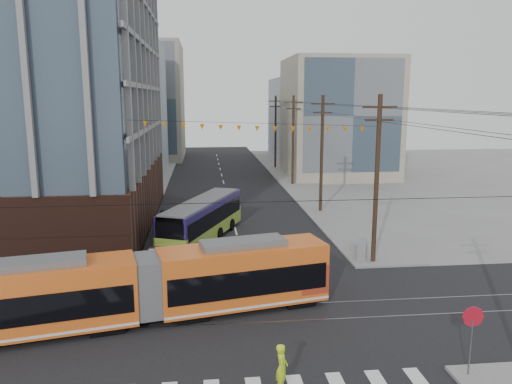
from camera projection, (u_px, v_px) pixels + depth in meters
ground at (267, 353)px, 21.37m from camera, size 160.00×160.00×0.00m
bg_bldg_nw_near at (97, 110)px, 68.70m from camera, size 18.00×16.00×18.00m
bg_bldg_ne_near at (338, 118)px, 68.42m from camera, size 14.00×14.00×16.00m
bg_bldg_nw_far at (137, 102)px, 88.36m from camera, size 16.00×18.00×20.00m
bg_bldg_ne_far at (319, 119)px, 88.35m from camera, size 16.00×16.00×14.00m
utility_pole_far at (275, 132)px, 75.92m from camera, size 0.30×0.30×11.00m
streetcar at (148, 287)px, 24.20m from camera, size 18.42×6.44×3.53m
city_bus at (203, 220)px, 38.15m from camera, size 6.58×11.29×3.18m
parked_car_silver at (162, 257)px, 32.10m from camera, size 1.70×4.38×1.42m
parked_car_white at (170, 228)px, 38.88m from camera, size 3.13×5.51×1.51m
parked_car_grey at (176, 215)px, 43.24m from camera, size 3.22×5.43×1.42m
pedestrian at (282, 368)px, 18.49m from camera, size 0.54×0.74×1.88m
stop_sign at (471, 345)px, 19.26m from camera, size 0.93×0.93×2.79m
jersey_barrier at (362, 250)px, 34.64m from camera, size 2.05×3.85×0.76m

